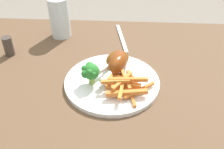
{
  "coord_description": "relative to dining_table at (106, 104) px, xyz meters",
  "views": [
    {
      "loc": [
        0.05,
        -0.58,
        1.2
      ],
      "look_at": [
        0.02,
        -0.03,
        0.78
      ],
      "focal_mm": 42.22,
      "sensor_mm": 36.0,
      "label": 1
    }
  ],
  "objects": [
    {
      "name": "dining_table",
      "position": [
        0.0,
        0.0,
        0.0
      ],
      "size": [
        1.29,
        0.7,
        0.75
      ],
      "color": "brown",
      "rests_on": "ground_plane"
    },
    {
      "name": "chicken_drumstick_near",
      "position": [
        0.03,
        0.03,
        0.14
      ],
      "size": [
        0.1,
        0.11,
        0.05
      ],
      "color": "#50240A",
      "rests_on": "dinner_plate"
    },
    {
      "name": "water_glass",
      "position": [
        -0.17,
        0.23,
        0.18
      ],
      "size": [
        0.07,
        0.07,
        0.14
      ],
      "primitive_type": "cylinder",
      "color": "silver",
      "rests_on": "dining_table"
    },
    {
      "name": "broccoli_floret_front",
      "position": [
        -0.03,
        -0.05,
        0.16
      ],
      "size": [
        0.05,
        0.05,
        0.06
      ],
      "color": "#8DB04D",
      "rests_on": "dinner_plate"
    },
    {
      "name": "pepper_shaker",
      "position": [
        -0.31,
        0.09,
        0.14
      ],
      "size": [
        0.03,
        0.03,
        0.06
      ],
      "primitive_type": "cylinder",
      "color": "#423833",
      "rests_on": "dining_table"
    },
    {
      "name": "chicken_drumstick_far",
      "position": [
        0.03,
        0.0,
        0.15
      ],
      "size": [
        0.08,
        0.12,
        0.05
      ],
      "color": "#531F09",
      "rests_on": "dinner_plate"
    },
    {
      "name": "dinner_plate",
      "position": [
        0.02,
        -0.03,
        0.11
      ],
      "size": [
        0.26,
        0.26,
        0.01
      ],
      "primitive_type": "cylinder",
      "color": "white",
      "rests_on": "dining_table"
    },
    {
      "name": "chicken_drumstick_extra",
      "position": [
        0.03,
        0.02,
        0.14
      ],
      "size": [
        0.07,
        0.13,
        0.05
      ],
      "color": "#592110",
      "rests_on": "dinner_plate"
    },
    {
      "name": "fork",
      "position": [
        0.04,
        0.22,
        0.11
      ],
      "size": [
        0.05,
        0.19,
        0.0
      ],
      "primitive_type": "cube",
      "rotation": [
        0.0,
        0.0,
        1.76
      ],
      "color": "silver",
      "rests_on": "dining_table"
    },
    {
      "name": "carrot_fries_pile",
      "position": [
        0.06,
        -0.07,
        0.13
      ],
      "size": [
        0.14,
        0.13,
        0.04
      ],
      "color": "orange",
      "rests_on": "dinner_plate"
    }
  ]
}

